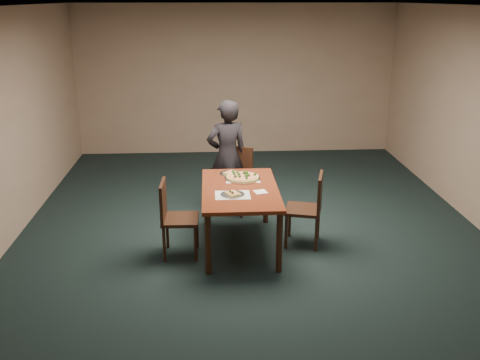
{
  "coord_description": "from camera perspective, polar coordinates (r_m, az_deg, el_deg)",
  "views": [
    {
      "loc": [
        -0.53,
        -6.17,
        2.9
      ],
      "look_at": [
        -0.18,
        -0.21,
        0.85
      ],
      "focal_mm": 40.0,
      "sensor_mm": 36.0,
      "label": 1
    }
  ],
  "objects": [
    {
      "name": "slice_plate_near",
      "position": [
        6.12,
        -0.8,
        -1.5
      ],
      "size": [
        0.28,
        0.28,
        0.06
      ],
      "color": "silver",
      "rests_on": "dining_table"
    },
    {
      "name": "room_shell",
      "position": [
        6.3,
        1.5,
        8.32
      ],
      "size": [
        8.0,
        8.0,
        8.0
      ],
      "color": "tan",
      "rests_on": "ground"
    },
    {
      "name": "ground",
      "position": [
        6.84,
        1.37,
        -6.15
      ],
      "size": [
        8.0,
        8.0,
        0.0
      ],
      "primitive_type": "plane",
      "color": "black",
      "rests_on": "ground"
    },
    {
      "name": "diner",
      "position": [
        7.46,
        -1.39,
        2.55
      ],
      "size": [
        0.66,
        0.51,
        1.59
      ],
      "primitive_type": "imported",
      "rotation": [
        0.0,
        0.0,
        3.4
      ],
      "color": "black",
      "rests_on": "ground"
    },
    {
      "name": "chair_right",
      "position": [
        6.52,
        7.47,
        -2.68
      ],
      "size": [
        0.51,
        0.51,
        0.91
      ],
      "rotation": [
        0.0,
        0.0,
        -1.83
      ],
      "color": "black",
      "rests_on": "ground"
    },
    {
      "name": "pizza_pan",
      "position": [
        6.66,
        0.27,
        0.32
      ],
      "size": [
        0.44,
        0.44,
        0.07
      ],
      "color": "silver",
      "rests_on": "dining_table"
    },
    {
      "name": "placemat_near",
      "position": [
        6.12,
        -0.8,
        -1.61
      ],
      "size": [
        0.4,
        0.3,
        0.0
      ],
      "primitive_type": "cube",
      "color": "white",
      "rests_on": "dining_table"
    },
    {
      "name": "chair_left",
      "position": [
        6.25,
        -7.12,
        -3.64
      ],
      "size": [
        0.43,
        0.43,
        0.91
      ],
      "rotation": [
        0.0,
        0.0,
        1.54
      ],
      "color": "black",
      "rests_on": "ground"
    },
    {
      "name": "chair_far",
      "position": [
        7.53,
        -0.44,
        0.49
      ],
      "size": [
        0.56,
        0.56,
        0.91
      ],
      "rotation": [
        0.0,
        0.0,
        -0.43
      ],
      "color": "black",
      "rests_on": "ground"
    },
    {
      "name": "napkin",
      "position": [
        6.22,
        2.2,
        -1.27
      ],
      "size": [
        0.17,
        0.17,
        0.01
      ],
      "primitive_type": "cube",
      "rotation": [
        0.0,
        0.0,
        0.27
      ],
      "color": "white",
      "rests_on": "dining_table"
    },
    {
      "name": "slice_plate_far",
      "position": [
        6.84,
        -0.99,
        0.73
      ],
      "size": [
        0.28,
        0.28,
        0.06
      ],
      "color": "silver",
      "rests_on": "dining_table"
    },
    {
      "name": "dining_table",
      "position": [
        6.38,
        0.0,
        -1.63
      ],
      "size": [
        0.9,
        1.5,
        0.75
      ],
      "color": "#592211",
      "rests_on": "ground"
    },
    {
      "name": "placemat_main",
      "position": [
        6.66,
        0.27,
        0.13
      ],
      "size": [
        0.42,
        0.32,
        0.0
      ],
      "primitive_type": "cube",
      "color": "white",
      "rests_on": "dining_table"
    }
  ]
}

